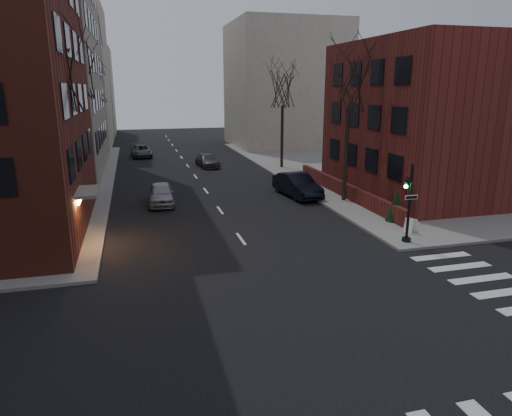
{
  "coord_description": "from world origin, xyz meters",
  "views": [
    {
      "loc": [
        -5.16,
        -10.39,
        7.81
      ],
      "look_at": [
        0.48,
        10.69,
        2.0
      ],
      "focal_mm": 32.0,
      "sensor_mm": 36.0,
      "label": 1
    }
  ],
  "objects_px": {
    "streetlamp_near": "(87,142)",
    "car_lane_gray": "(207,160)",
    "tree_right_b": "(283,89)",
    "car_lane_silver": "(161,194)",
    "streetlamp_far": "(103,121)",
    "car_lane_far": "(141,151)",
    "evergreen_shrub": "(396,205)",
    "tree_right_a": "(349,83)",
    "parked_sedan": "(297,185)",
    "traffic_signal": "(408,208)",
    "sandwich_board": "(411,226)",
    "tree_left_a": "(50,73)",
    "tree_left_c": "(93,85)",
    "tree_left_b": "(77,71)"
  },
  "relations": [
    {
      "from": "tree_left_b",
      "to": "sandwich_board",
      "type": "relative_size",
      "value": 13.31
    },
    {
      "from": "tree_right_b",
      "to": "car_lane_silver",
      "type": "relative_size",
      "value": 2.13
    },
    {
      "from": "traffic_signal",
      "to": "streetlamp_near",
      "type": "xyz_separation_m",
      "value": [
        -16.14,
        13.01,
        2.33
      ]
    },
    {
      "from": "sandwich_board",
      "to": "evergreen_shrub",
      "type": "height_order",
      "value": "evergreen_shrub"
    },
    {
      "from": "streetlamp_near",
      "to": "car_lane_gray",
      "type": "distance_m",
      "value": 16.8
    },
    {
      "from": "car_lane_gray",
      "to": "car_lane_far",
      "type": "bearing_deg",
      "value": 120.12
    },
    {
      "from": "streetlamp_near",
      "to": "evergreen_shrub",
      "type": "distance_m",
      "value": 20.31
    },
    {
      "from": "tree_left_a",
      "to": "evergreen_shrub",
      "type": "distance_m",
      "value": 19.74
    },
    {
      "from": "parked_sedan",
      "to": "car_lane_silver",
      "type": "bearing_deg",
      "value": 171.69
    },
    {
      "from": "streetlamp_far",
      "to": "car_lane_silver",
      "type": "bearing_deg",
      "value": -77.83
    },
    {
      "from": "traffic_signal",
      "to": "streetlamp_near",
      "type": "distance_m",
      "value": 20.86
    },
    {
      "from": "tree_left_b",
      "to": "tree_left_c",
      "type": "height_order",
      "value": "tree_left_b"
    },
    {
      "from": "streetlamp_far",
      "to": "car_lane_far",
      "type": "bearing_deg",
      "value": 21.98
    },
    {
      "from": "tree_left_c",
      "to": "streetlamp_far",
      "type": "height_order",
      "value": "tree_left_c"
    },
    {
      "from": "tree_left_c",
      "to": "car_lane_silver",
      "type": "xyz_separation_m",
      "value": [
        5.21,
        -19.36,
        -7.3
      ]
    },
    {
      "from": "sandwich_board",
      "to": "streetlamp_far",
      "type": "bearing_deg",
      "value": 93.69
    },
    {
      "from": "evergreen_shrub",
      "to": "car_lane_gray",
      "type": "bearing_deg",
      "value": 108.58
    },
    {
      "from": "tree_right_a",
      "to": "sandwich_board",
      "type": "relative_size",
      "value": 11.97
    },
    {
      "from": "tree_left_a",
      "to": "streetlamp_near",
      "type": "bearing_deg",
      "value": 85.71
    },
    {
      "from": "streetlamp_near",
      "to": "streetlamp_far",
      "type": "xyz_separation_m",
      "value": [
        0.0,
        20.0,
        0.0
      ]
    },
    {
      "from": "streetlamp_far",
      "to": "parked_sedan",
      "type": "distance_m",
      "value": 26.17
    },
    {
      "from": "streetlamp_near",
      "to": "sandwich_board",
      "type": "bearing_deg",
      "value": -34.47
    },
    {
      "from": "tree_left_a",
      "to": "sandwich_board",
      "type": "distance_m",
      "value": 19.87
    },
    {
      "from": "streetlamp_far",
      "to": "tree_left_b",
      "type": "bearing_deg",
      "value": -92.15
    },
    {
      "from": "streetlamp_near",
      "to": "car_lane_silver",
      "type": "xyz_separation_m",
      "value": [
        4.61,
        -1.36,
        -3.5
      ]
    },
    {
      "from": "traffic_signal",
      "to": "car_lane_gray",
      "type": "height_order",
      "value": "traffic_signal"
    },
    {
      "from": "streetlamp_near",
      "to": "car_lane_gray",
      "type": "relative_size",
      "value": 1.43
    },
    {
      "from": "car_lane_gray",
      "to": "sandwich_board",
      "type": "xyz_separation_m",
      "value": [
        7.13,
        -24.77,
        -0.08
      ]
    },
    {
      "from": "traffic_signal",
      "to": "tree_left_c",
      "type": "distance_m",
      "value": 35.76
    },
    {
      "from": "tree_right_b",
      "to": "streetlamp_far",
      "type": "bearing_deg",
      "value": 149.53
    },
    {
      "from": "streetlamp_far",
      "to": "evergreen_shrub",
      "type": "height_order",
      "value": "streetlamp_far"
    },
    {
      "from": "car_lane_gray",
      "to": "car_lane_far",
      "type": "relative_size",
      "value": 0.92
    },
    {
      "from": "tree_right_b",
      "to": "evergreen_shrub",
      "type": "xyz_separation_m",
      "value": [
        0.65,
        -19.55,
        -6.5
      ]
    },
    {
      "from": "tree_right_b",
      "to": "streetlamp_near",
      "type": "height_order",
      "value": "tree_right_b"
    },
    {
      "from": "tree_right_a",
      "to": "car_lane_silver",
      "type": "height_order",
      "value": "tree_right_a"
    },
    {
      "from": "tree_left_a",
      "to": "car_lane_silver",
      "type": "xyz_separation_m",
      "value": [
        5.21,
        6.64,
        -7.74
      ]
    },
    {
      "from": "tree_left_c",
      "to": "sandwich_board",
      "type": "xyz_separation_m",
      "value": [
        17.82,
        -29.82,
        -7.47
      ]
    },
    {
      "from": "tree_left_a",
      "to": "parked_sedan",
      "type": "distance_m",
      "value": 18.0
    },
    {
      "from": "car_lane_gray",
      "to": "evergreen_shrub",
      "type": "bearing_deg",
      "value": -77.46
    },
    {
      "from": "tree_left_c",
      "to": "tree_right_a",
      "type": "height_order",
      "value": "same"
    },
    {
      "from": "tree_left_a",
      "to": "sandwich_board",
      "type": "height_order",
      "value": "tree_left_a"
    },
    {
      "from": "tree_left_a",
      "to": "streetlamp_near",
      "type": "height_order",
      "value": "tree_left_a"
    },
    {
      "from": "car_lane_far",
      "to": "streetlamp_near",
      "type": "bearing_deg",
      "value": -103.07
    },
    {
      "from": "parked_sedan",
      "to": "sandwich_board",
      "type": "distance_m",
      "value": 10.61
    },
    {
      "from": "traffic_signal",
      "to": "sandwich_board",
      "type": "height_order",
      "value": "traffic_signal"
    },
    {
      "from": "tree_left_b",
      "to": "car_lane_silver",
      "type": "bearing_deg",
      "value": -45.83
    },
    {
      "from": "streetlamp_far",
      "to": "tree_right_a",
      "type": "bearing_deg",
      "value": -54.69
    },
    {
      "from": "tree_right_a",
      "to": "car_lane_silver",
      "type": "relative_size",
      "value": 2.26
    },
    {
      "from": "traffic_signal",
      "to": "car_lane_silver",
      "type": "distance_m",
      "value": 16.43
    },
    {
      "from": "streetlamp_near",
      "to": "tree_right_b",
      "type": "bearing_deg",
      "value": 30.47
    }
  ]
}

